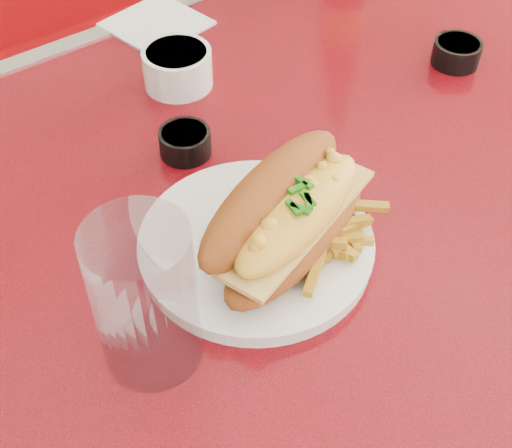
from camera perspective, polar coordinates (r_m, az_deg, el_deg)
diner_table at (r=0.95m, az=7.30°, el=-1.33°), size 1.23×0.83×0.77m
booth_bench_far at (r=1.68m, az=-12.68°, el=7.77°), size 1.20×0.51×0.90m
dinner_plate at (r=0.71m, az=-0.00°, el=-1.70°), size 0.25×0.25×0.02m
mac_hoagie at (r=0.67m, az=2.60°, el=0.78°), size 0.24×0.17×0.10m
fries_pile at (r=0.70m, az=3.76°, el=0.19°), size 0.14×0.14×0.03m
fork at (r=0.73m, az=2.77°, el=0.84°), size 0.08×0.13×0.00m
gravy_ramekin at (r=0.92m, az=-6.30°, el=12.40°), size 0.09×0.09×0.05m
sauce_cup_left at (r=0.82m, az=-5.71°, el=6.61°), size 0.08×0.08×0.03m
sauce_cup_right at (r=0.99m, az=15.78°, el=13.13°), size 0.08×0.08×0.03m
water_tumbler at (r=0.59m, az=-8.88°, el=-5.92°), size 0.11×0.11×0.15m
paper_napkin at (r=1.06m, az=-7.96°, el=15.58°), size 0.14×0.14×0.00m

